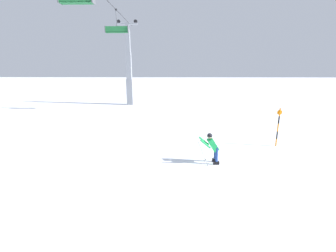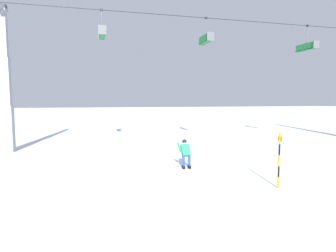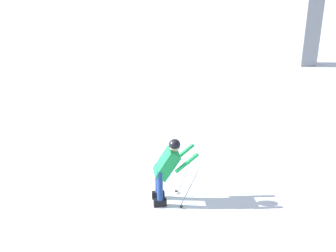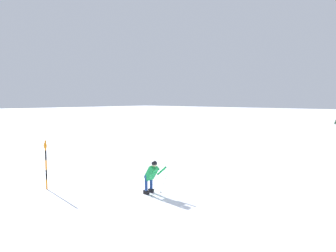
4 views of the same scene
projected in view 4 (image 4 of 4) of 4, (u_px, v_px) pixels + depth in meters
name	position (u px, v px, depth m)	size (l,w,h in m)	color
ground_plane	(145.00, 187.00, 15.36)	(260.00, 260.00, 0.00)	white
skier_carving_main	(152.00, 174.00, 14.14)	(0.72, 1.67, 1.66)	white
trail_marker_pole	(46.00, 163.00, 14.89)	(0.07, 0.28, 2.29)	orange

